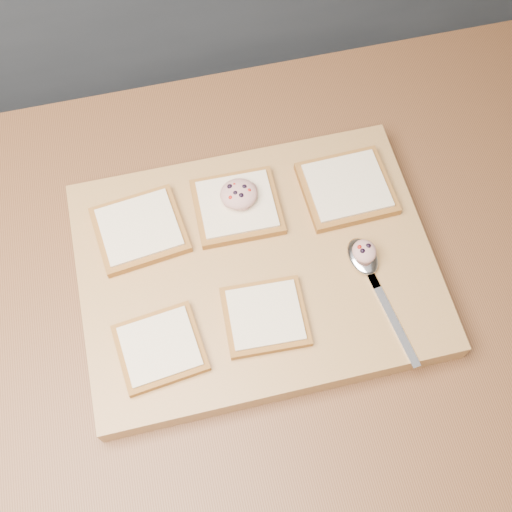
{
  "coord_description": "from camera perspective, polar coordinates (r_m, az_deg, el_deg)",
  "views": [
    {
      "loc": [
        -0.01,
        -0.38,
        1.78
      ],
      "look_at": [
        0.09,
        0.0,
        0.96
      ],
      "focal_mm": 45.0,
      "sensor_mm": 36.0,
      "label": 1
    }
  ],
  "objects": [
    {
      "name": "bread_near_left",
      "position": [
        0.88,
        -8.52,
        -8.06
      ],
      "size": [
        0.12,
        0.11,
        0.02
      ],
      "color": "olive",
      "rests_on": "cutting_board"
    },
    {
      "name": "bread_far_right",
      "position": [
        0.99,
        8.06,
        6.0
      ],
      "size": [
        0.14,
        0.12,
        0.02
      ],
      "color": "olive",
      "rests_on": "cutting_board"
    },
    {
      "name": "bread_far_left",
      "position": [
        0.96,
        -10.3,
        2.34
      ],
      "size": [
        0.14,
        0.13,
        0.02
      ],
      "color": "olive",
      "rests_on": "cutting_board"
    },
    {
      "name": "ground",
      "position": [
        1.82,
        -2.68,
        -14.07
      ],
      "size": [
        4.0,
        4.0,
        0.0
      ],
      "primitive_type": "plane",
      "color": "#515459",
      "rests_on": "ground"
    },
    {
      "name": "spoon",
      "position": [
        0.93,
        9.83,
        -0.83
      ],
      "size": [
        0.05,
        0.21,
        0.01
      ],
      "color": "silver",
      "rests_on": "cutting_board"
    },
    {
      "name": "island_counter",
      "position": [
        1.38,
        -3.49,
        -10.19
      ],
      "size": [
        2.0,
        0.8,
        0.9
      ],
      "color": "slate",
      "rests_on": "ground"
    },
    {
      "name": "tuna_salad_dollop",
      "position": [
        0.95,
        -1.54,
        5.55
      ],
      "size": [
        0.06,
        0.05,
        0.03
      ],
      "color": "tan",
      "rests_on": "bread_far_center"
    },
    {
      "name": "spoon_salad",
      "position": [
        0.92,
        9.61,
        0.42
      ],
      "size": [
        0.03,
        0.04,
        0.02
      ],
      "color": "tan",
      "rests_on": "spoon"
    },
    {
      "name": "bread_near_center",
      "position": [
        0.89,
        0.82,
        -5.38
      ],
      "size": [
        0.12,
        0.11,
        0.02
      ],
      "color": "olive",
      "rests_on": "cutting_board"
    },
    {
      "name": "bread_far_center",
      "position": [
        0.96,
        -1.7,
        4.43
      ],
      "size": [
        0.13,
        0.12,
        0.02
      ],
      "color": "olive",
      "rests_on": "cutting_board"
    },
    {
      "name": "cutting_board",
      "position": [
        0.95,
        -0.0,
        -1.11
      ],
      "size": [
        0.51,
        0.39,
        0.04
      ],
      "primitive_type": "cube",
      "color": "#AA7B49",
      "rests_on": "island_counter"
    }
  ]
}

